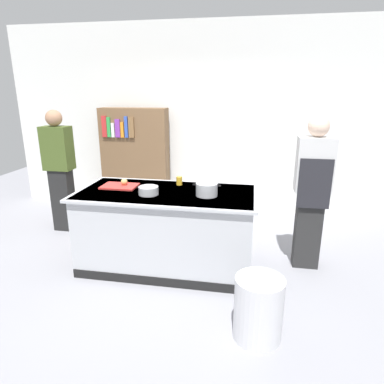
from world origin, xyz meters
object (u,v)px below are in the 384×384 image
bookshelf (135,160)px  person_chef (312,190)px  juice_cup (179,181)px  trash_bin (258,308)px  mixing_bowl (148,191)px  onion (124,182)px  stock_pot (207,189)px  person_guest (60,169)px

bookshelf → person_chef: bearing=-30.5°
juice_cup → trash_bin: bearing=-54.7°
juice_cup → person_chef: person_chef is taller
mixing_bowl → onion: bearing=146.1°
trash_bin → juice_cup: bearing=125.3°
person_chef → stock_pot: bearing=89.4°
stock_pot → trash_bin: (0.57, -0.97, -0.70)m
onion → bookshelf: (-0.46, 1.68, -0.10)m
stock_pot → trash_bin: 1.32m
person_chef → person_guest: 3.36m
person_guest → trash_bin: bearing=60.3°
juice_cup → person_guest: size_ratio=0.06×
onion → trash_bin: size_ratio=0.14×
person_guest → bookshelf: person_guest is taller
juice_cup → person_chef: 1.50m
mixing_bowl → person_guest: size_ratio=0.12×
stock_pot → bookshelf: bookshelf is taller
onion → person_guest: (-1.22, 0.67, -0.05)m
trash_bin → person_chef: bearing=67.2°
juice_cup → person_guest: person_guest is taller
person_chef → person_guest: (-3.33, 0.50, -0.00)m
mixing_bowl → person_chef: size_ratio=0.12×
trash_bin → person_guest: bearing=146.8°
trash_bin → bookshelf: bearing=125.5°
juice_cup → bookshelf: bookshelf is taller
juice_cup → trash_bin: juice_cup is taller
juice_cup → person_guest: 1.89m
onion → mixing_bowl: (0.37, -0.25, -0.01)m
onion → person_chef: bearing=4.6°
trash_bin → bookshelf: size_ratio=0.32×
stock_pot → trash_bin: stock_pot is taller
person_chef → onion: bearing=76.7°
trash_bin → person_guest: person_guest is taller
onion → trash_bin: onion is taller
person_chef → trash_bin: bearing=139.3°
trash_bin → bookshelf: (-2.02, 2.83, 0.58)m
stock_pot → bookshelf: (-1.45, 1.86, -0.11)m
onion → trash_bin: bearing=-36.5°
onion → mixing_bowl: 0.44m
trash_bin → person_guest: size_ratio=0.31×
mixing_bowl → trash_bin: bearing=-37.3°
mixing_bowl → trash_bin: mixing_bowl is taller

